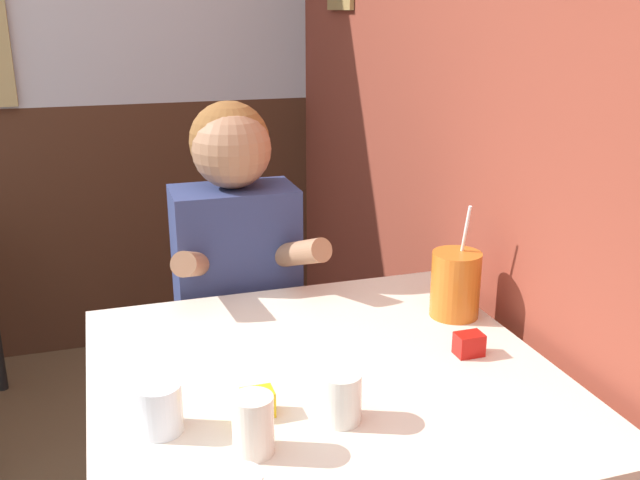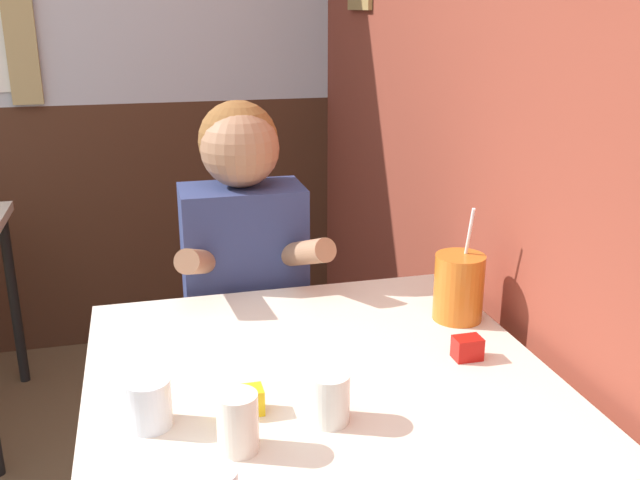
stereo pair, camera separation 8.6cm
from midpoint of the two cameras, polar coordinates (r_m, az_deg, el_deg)
name	(u,v)px [view 2 (the right image)]	position (r m, az deg, el deg)	size (l,w,h in m)	color
brick_wall_right	(437,57)	(2.22, 10.51, 14.17)	(0.08, 4.31, 2.70)	brown
back_wall	(25,42)	(3.22, -21.79, 14.47)	(5.52, 0.09, 2.70)	silver
main_table	(319,400)	(1.55, 1.58, -12.66)	(0.95, 0.95, 0.77)	beige
person_seated	(245,304)	(2.08, -4.81, -5.12)	(0.42, 0.41, 1.26)	navy
cocktail_pitcher	(459,287)	(1.76, 12.43, -3.72)	(0.12, 0.12, 0.28)	#C6661E
glass_near_pitcher	(148,403)	(1.34, -11.74, -12.67)	(0.08, 0.08, 0.09)	silver
glass_center	(329,398)	(1.33, 2.63, -12.52)	(0.08, 0.08, 0.10)	silver
glass_far_side	(238,422)	(1.25, -4.59, -14.36)	(0.07, 0.07, 0.11)	silver
condiment_ketchup	(467,348)	(1.60, 13.25, -8.43)	(0.06, 0.04, 0.05)	#B7140F
condiment_mustard	(247,401)	(1.37, -4.00, -12.72)	(0.06, 0.04, 0.05)	yellow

